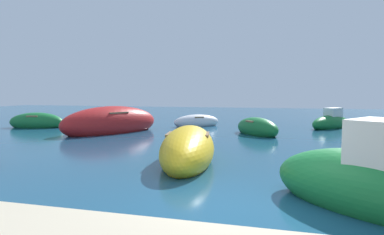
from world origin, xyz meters
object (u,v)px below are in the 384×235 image
moored_boat_5 (188,149)px  moored_boat_6 (36,122)px  moored_boat_9 (378,184)px  moored_boat_3 (257,128)px  moored_boat_0 (197,122)px  moored_boat_7 (331,122)px  moored_boat_1 (111,123)px

moored_boat_5 → moored_boat_6: (-11.76, 7.35, -0.07)m
moored_boat_6 → moored_boat_9: size_ratio=0.85×
moored_boat_3 → moored_boat_5: 7.59m
moored_boat_9 → moored_boat_0: bearing=-28.1°
moored_boat_9 → moored_boat_3: bearing=-39.5°
moored_boat_3 → moored_boat_7: (4.18, 4.25, 0.03)m
moored_boat_5 → moored_boat_7: 13.05m
moored_boat_0 → moored_boat_6: bearing=-20.7°
moored_boat_0 → moored_boat_5: bearing=62.8°
moored_boat_3 → moored_boat_6: (-13.45, -0.05, 0.02)m
moored_boat_6 → moored_boat_7: 18.15m
moored_boat_1 → moored_boat_5: (6.05, -6.27, -0.11)m
moored_boat_0 → moored_boat_3: (4.00, -3.18, 0.04)m
moored_boat_9 → moored_boat_7: bearing=-59.6°
moored_boat_0 → moored_boat_5: (2.32, -10.58, 0.13)m
moored_boat_7 → moored_boat_5: bearing=9.5°
moored_boat_0 → moored_boat_5: 10.83m
moored_boat_1 → moored_boat_9: size_ratio=1.41×
moored_boat_3 → moored_boat_9: 10.97m
moored_boat_5 → moored_boat_7: size_ratio=1.35×
moored_boat_6 → moored_boat_3: bearing=169.7°
moored_boat_6 → moored_boat_9: moored_boat_9 is taller
moored_boat_3 → moored_boat_6: moored_boat_6 is taller
moored_boat_7 → moored_boat_3: bearing=-8.3°
moored_boat_0 → moored_boat_7: (8.18, 1.07, 0.07)m
moored_boat_7 → moored_boat_9: 14.92m
moored_boat_0 → moored_boat_6: moored_boat_6 is taller
moored_boat_5 → moored_boat_9: 5.53m
moored_boat_1 → moored_boat_5: size_ratio=1.22×
moored_boat_3 → moored_boat_5: size_ratio=0.65×
moored_boat_7 → moored_boat_9: moored_boat_9 is taller
moored_boat_1 → moored_boat_3: bearing=127.8°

